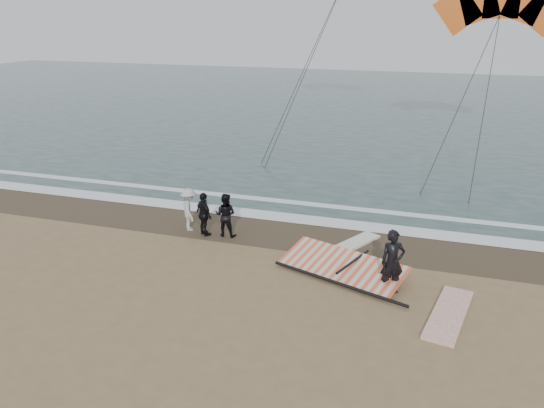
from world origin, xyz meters
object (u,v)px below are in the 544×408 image
at_px(sail_rig, 341,266).
at_px(board_white, 449,314).
at_px(man_main, 392,262).
at_px(board_cream, 354,244).

bearing_deg(sail_rig, board_white, -27.31).
xyz_separation_m(man_main, sail_rig, (-1.51, 0.75, -0.71)).
distance_m(board_white, board_cream, 4.71).
bearing_deg(board_white, board_cream, 140.72).
distance_m(board_white, sail_rig, 3.45).
bearing_deg(man_main, sail_rig, 129.94).
height_order(board_white, sail_rig, sail_rig).
relative_size(board_cream, sail_rig, 0.55).
bearing_deg(board_cream, sail_rig, -63.70).
bearing_deg(sail_rig, board_cream, 88.51).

